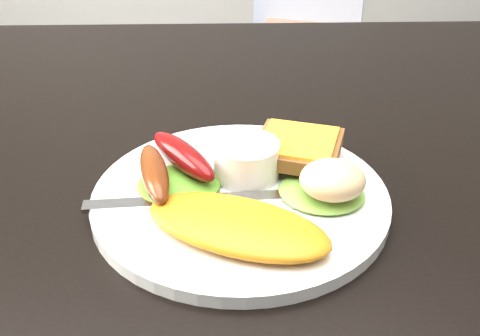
{
  "coord_description": "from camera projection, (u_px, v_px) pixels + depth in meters",
  "views": [
    {
      "loc": [
        -0.09,
        -0.6,
        1.05
      ],
      "look_at": [
        -0.08,
        -0.16,
        0.78
      ],
      "focal_mm": 42.0,
      "sensor_mm": 36.0,
      "label": 1
    }
  ],
  "objects": [
    {
      "name": "plate",
      "position": [
        240.0,
        197.0,
        0.52
      ],
      "size": [
        0.27,
        0.27,
        0.01
      ],
      "primitive_type": "cylinder",
      "color": "white",
      "rests_on": "dining_table"
    },
    {
      "name": "toast_b",
      "position": [
        298.0,
        148.0,
        0.55
      ],
      "size": [
        0.1,
        0.1,
        0.01
      ],
      "primitive_type": "cube",
      "rotation": [
        0.0,
        0.0,
        -0.31
      ],
      "color": "brown",
      "rests_on": "toast_a"
    },
    {
      "name": "toast_a",
      "position": [
        261.0,
        150.0,
        0.58
      ],
      "size": [
        0.08,
        0.08,
        0.01
      ],
      "primitive_type": "cube",
      "rotation": [
        0.0,
        0.0,
        -0.26
      ],
      "color": "brown",
      "rests_on": "plate"
    },
    {
      "name": "lettuce_right",
      "position": [
        321.0,
        192.0,
        0.51
      ],
      "size": [
        0.1,
        0.09,
        0.01
      ],
      "primitive_type": "ellipsoid",
      "rotation": [
        0.0,
        0.0,
        -0.33
      ],
      "color": "olive",
      "rests_on": "plate"
    },
    {
      "name": "dining_chair",
      "position": [
        313.0,
        42.0,
        1.84
      ],
      "size": [
        0.48,
        0.48,
        0.05
      ],
      "primitive_type": "cube",
      "rotation": [
        0.0,
        0.0,
        -0.33
      ],
      "color": "tan",
      "rests_on": "ground"
    },
    {
      "name": "omelette",
      "position": [
        237.0,
        225.0,
        0.46
      ],
      "size": [
        0.18,
        0.14,
        0.02
      ],
      "primitive_type": "ellipsoid",
      "rotation": [
        0.0,
        0.0,
        -0.43
      ],
      "color": "orange",
      "rests_on": "plate"
    },
    {
      "name": "sausage_a",
      "position": [
        154.0,
        173.0,
        0.51
      ],
      "size": [
        0.05,
        0.1,
        0.02
      ],
      "primitive_type": "ellipsoid",
      "rotation": [
        0.0,
        0.0,
        0.23
      ],
      "color": "maroon",
      "rests_on": "lettuce_left"
    },
    {
      "name": "dining_table",
      "position": [
        303.0,
        137.0,
        0.68
      ],
      "size": [
        1.2,
        0.8,
        0.04
      ],
      "primitive_type": "cube",
      "color": "black",
      "rests_on": "ground"
    },
    {
      "name": "lettuce_left",
      "position": [
        179.0,
        184.0,
        0.52
      ],
      "size": [
        0.08,
        0.07,
        0.01
      ],
      "primitive_type": "ellipsoid",
      "rotation": [
        0.0,
        0.0,
        -0.01
      ],
      "color": "#56A229",
      "rests_on": "plate"
    },
    {
      "name": "sausage_b",
      "position": [
        183.0,
        155.0,
        0.54
      ],
      "size": [
        0.08,
        0.1,
        0.03
      ],
      "primitive_type": "ellipsoid",
      "rotation": [
        0.0,
        0.0,
        0.6
      ],
      "color": "#710503",
      "rests_on": "lettuce_left"
    },
    {
      "name": "fork",
      "position": [
        187.0,
        201.0,
        0.5
      ],
      "size": [
        0.18,
        0.03,
        0.0
      ],
      "primitive_type": "cube",
      "rotation": [
        0.0,
        0.0,
        0.07
      ],
      "color": "#ADAFB7",
      "rests_on": "plate"
    },
    {
      "name": "ramekin",
      "position": [
        246.0,
        161.0,
        0.54
      ],
      "size": [
        0.07,
        0.07,
        0.04
      ],
      "primitive_type": "cylinder",
      "rotation": [
        0.0,
        0.0,
        -0.09
      ],
      "color": "white",
      "rests_on": "plate"
    },
    {
      "name": "potato_salad",
      "position": [
        333.0,
        180.0,
        0.49
      ],
      "size": [
        0.06,
        0.06,
        0.03
      ],
      "primitive_type": "ellipsoid",
      "rotation": [
        0.0,
        0.0,
        0.08
      ],
      "color": "beige",
      "rests_on": "lettuce_right"
    }
  ]
}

